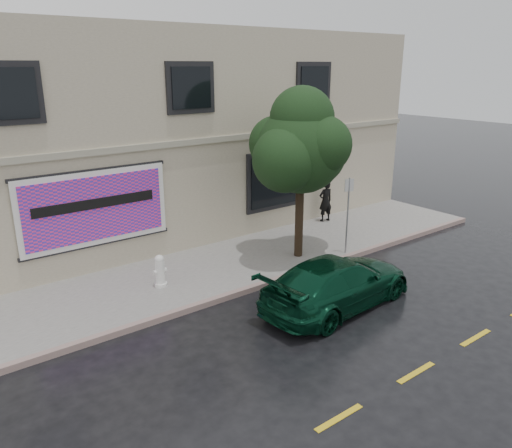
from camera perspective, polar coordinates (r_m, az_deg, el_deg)
ground at (r=12.80m, az=4.86°, el=-9.53°), size 90.00×90.00×0.00m
sidewalk at (r=15.10m, az=-3.44°, el=-4.78°), size 20.00×3.50×0.15m
curb at (r=13.80m, az=0.67°, el=-7.01°), size 20.00×0.18×0.16m
road_marking at (r=10.84m, az=17.83°, el=-15.86°), size 19.00×0.12×0.01m
building at (r=19.14m, az=-13.47°, el=10.22°), size 20.00×8.12×7.00m
billboard at (r=14.53m, az=-17.87°, el=1.72°), size 4.30×0.16×2.20m
car at (r=12.74m, az=9.31°, el=-6.60°), size 4.61×2.34×1.30m
pedestrian at (r=19.05m, az=7.95°, el=2.62°), size 0.62×0.46×1.56m
umbrella at (r=18.79m, az=8.10°, el=6.08°), size 1.22×1.22×0.79m
street_tree at (r=14.85m, az=5.17°, el=8.44°), size 2.61×2.61×4.64m
fire_hydrant at (r=13.65m, az=-10.91°, el=-5.30°), size 0.37×0.34×0.89m
sign_pole at (r=15.68m, az=10.46°, el=1.80°), size 0.29×0.11×2.43m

